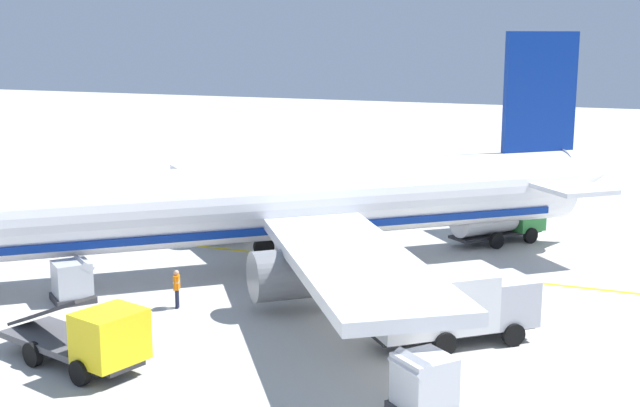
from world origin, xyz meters
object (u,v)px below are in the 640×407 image
service_truck_catering (499,218)px  crew_loader_left (177,286)px  airliner_foreground (259,205)px  cargo_container_far (423,385)px  cargo_container_mid (73,281)px  service_truck_fuel (91,338)px  service_truck_baggage (451,304)px

service_truck_catering → crew_loader_left: 20.29m
airliner_foreground → crew_loader_left: bearing=173.9°
cargo_container_far → cargo_container_mid: bearing=73.7°
cargo_container_far → crew_loader_left: (6.04, 12.73, 0.04)m
airliner_foreground → service_truck_fuel: size_ratio=4.99×
airliner_foreground → service_truck_catering: 14.73m
airliner_foreground → cargo_container_mid: bearing=143.6°
service_truck_fuel → cargo_container_far: size_ratio=2.69×
service_truck_catering → cargo_container_mid: (-18.15, 15.54, -0.48)m
service_truck_fuel → cargo_container_mid: 8.42m
airliner_foreground → cargo_container_mid: size_ratio=13.78×
airliner_foreground → service_truck_fuel: 13.85m
service_truck_fuel → service_truck_baggage: (7.51, -11.12, 0.38)m
service_truck_catering → cargo_container_mid: service_truck_catering is taller
service_truck_baggage → service_truck_catering: bearing=4.5°
cargo_container_mid → cargo_container_far: 18.29m
service_truck_fuel → service_truck_catering: size_ratio=1.19×
service_truck_fuel → service_truck_catering: (24.30, -9.80, 0.22)m
airliner_foreground → service_truck_baggage: 13.01m
service_truck_catering → cargo_container_far: size_ratio=2.25×
service_truck_fuel → cargo_container_mid: size_ratio=2.76×
cargo_container_far → crew_loader_left: 14.09m
airliner_foreground → cargo_container_far: bearing=-136.4°
cargo_container_far → service_truck_fuel: bearing=95.0°
airliner_foreground → service_truck_fuel: airliner_foreground is taller
service_truck_catering → cargo_container_mid: bearing=139.4°
service_truck_catering → crew_loader_left: (-17.23, 10.71, -0.38)m
cargo_container_far → crew_loader_left: size_ratio=1.46×
service_truck_fuel → cargo_container_far: service_truck_fuel is taller
service_truck_baggage → crew_loader_left: service_truck_baggage is taller
service_truck_baggage → cargo_container_far: (-6.48, -0.70, -0.58)m
service_truck_fuel → cargo_container_far: 11.87m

